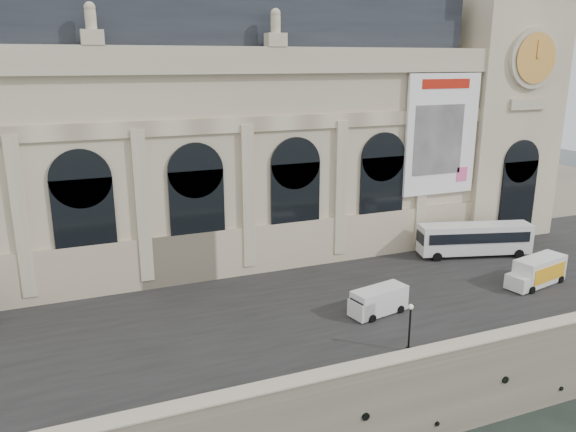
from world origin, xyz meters
name	(u,v)px	position (x,y,z in m)	size (l,w,h in m)	color
quay	(208,262)	(0.00, 35.00, 3.00)	(160.00, 70.00, 6.00)	gray
street	(267,307)	(0.00, 14.00, 6.03)	(160.00, 24.00, 0.06)	#2D2D2D
parapet	(336,378)	(0.00, 0.60, 6.62)	(160.00, 1.40, 1.21)	gray
museum	(156,131)	(-5.98, 30.86, 19.72)	(69.00, 18.70, 29.10)	beige
clock_pavilion	(486,89)	(34.00, 27.93, 23.42)	(13.00, 14.72, 36.70)	beige
bus_right	(474,238)	(25.56, 17.86, 8.03)	(12.51, 5.79, 3.62)	silver
van_c	(376,302)	(8.07, 9.09, 7.18)	(5.45, 2.92, 2.30)	silver
box_truck	(537,272)	(25.59, 8.95, 7.37)	(7.04, 3.52, 2.72)	silver
lamp_right	(410,329)	(7.02, 2.69, 7.90)	(0.39, 0.39, 3.83)	black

